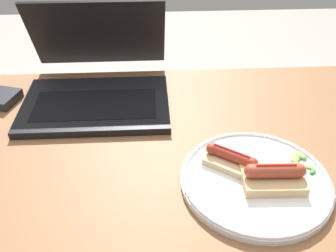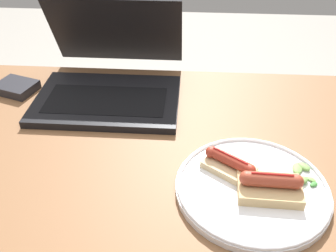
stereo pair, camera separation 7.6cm
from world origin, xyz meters
name	(u,v)px [view 1 (the left image)]	position (x,y,z in m)	size (l,w,h in m)	color
desk	(155,191)	(0.00, 0.00, 0.66)	(1.49, 0.80, 0.74)	brown
laptop	(98,83)	(-0.13, 0.27, 0.78)	(0.35, 0.34, 0.22)	black
plate	(258,180)	(0.19, -0.06, 0.75)	(0.28, 0.28, 0.02)	silver
sausage_toast_left	(276,176)	(0.22, -0.08, 0.77)	(0.11, 0.08, 0.05)	tan
sausage_toast_middle	(233,159)	(0.15, -0.02, 0.76)	(0.11, 0.10, 0.04)	#D6B784
salad_pile	(301,164)	(0.28, -0.03, 0.75)	(0.07, 0.08, 0.01)	#709E4C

